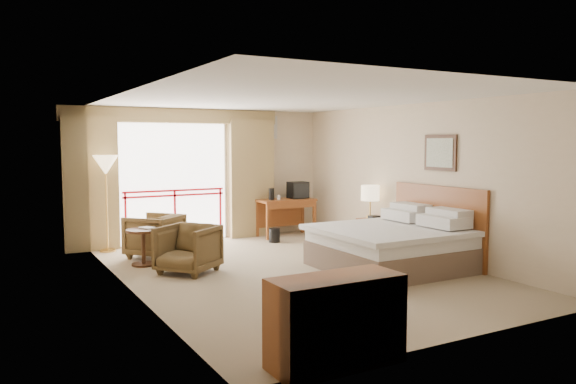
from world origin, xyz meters
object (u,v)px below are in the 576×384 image
armchair_near (188,273)px  dresser (336,321)px  table_lamp (370,194)px  side_table (143,241)px  desk (285,207)px  armchair_far (155,257)px  tv (298,190)px  bed (393,245)px  wastebasket (274,235)px  floor_lamp (106,169)px  nightstand (371,234)px

armchair_near → dresser: (-0.02, -4.14, 0.41)m
table_lamp → side_table: size_ratio=1.03×
desk → dresser: dresser is taller
armchair_far → tv: bearing=152.0°
bed → wastebasket: size_ratio=7.47×
table_lamp → floor_lamp: 4.96m
nightstand → floor_lamp: size_ratio=0.32×
nightstand → floor_lamp: 5.11m
armchair_far → dresser: (0.10, -5.58, 0.41)m
armchair_near → dresser: size_ratio=0.67×
desk → wastebasket: 0.96m
armchair_far → armchair_near: bearing=53.3°
table_lamp → armchair_near: table_lamp is taller
bed → dresser: bearing=-136.6°
wastebasket → armchair_near: 2.97m
bed → nightstand: (0.76, 1.55, -0.09)m
bed → side_table: 4.06m
dresser → side_table: bearing=98.7°
nightstand → floor_lamp: floor_lamp is taller
nightstand → wastebasket: (-1.32, 1.48, -0.14)m
tv → wastebasket: size_ratio=1.42×
desk → floor_lamp: (-3.72, 0.06, 0.91)m
wastebasket → floor_lamp: 3.51m
nightstand → side_table: size_ratio=0.94×
nightstand → armchair_far: bearing=163.5°
armchair_far → bed: bearing=96.8°
nightstand → armchair_near: (-3.73, -0.25, -0.28)m
side_table → dresser: (0.45, -4.99, -0.00)m
armchair_far → side_table: (-0.35, -0.59, 0.41)m
floor_lamp → armchair_far: bearing=-56.4°
bed → tv: (0.31, 3.57, 0.61)m
wastebasket → armchair_far: 2.56m
dresser → table_lamp: bearing=53.4°
armchair_far → floor_lamp: (-0.62, 0.93, 1.54)m
bed → table_lamp: size_ratio=3.43×
armchair_far → nightstand: bearing=121.2°
table_lamp → wastebasket: bearing=132.7°
dresser → armchair_far: bearing=94.6°
tv → wastebasket: tv is taller
nightstand → desk: bearing=110.7°
bed → desk: (0.01, 3.63, 0.25)m
armchair_far → armchair_near: size_ratio=1.02×
desk → side_table: 3.75m
bed → armchair_far: (-3.09, 2.75, -0.38)m
desk → wastebasket: desk is taller
nightstand → tv: (-0.45, 2.02, 0.70)m
armchair_near → tv: bearing=86.8°
floor_lamp → dresser: floor_lamp is taller
armchair_far → dresser: bearing=49.5°
tv → dresser: tv is taller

